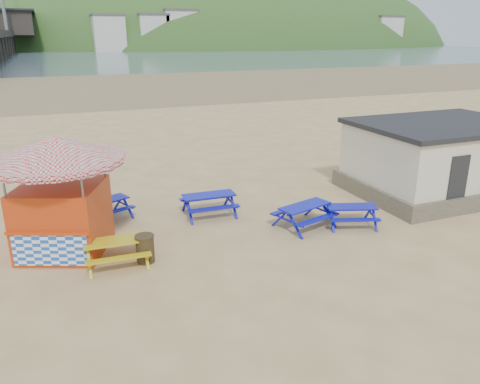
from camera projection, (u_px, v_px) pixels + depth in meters
name	position (u px, v px, depth m)	size (l,w,h in m)	color
ground	(224.00, 236.00, 16.48)	(400.00, 400.00, 0.00)	tan
wet_sand	(87.00, 84.00, 64.70)	(400.00, 400.00, 0.00)	olive
sea	(58.00, 53.00, 165.54)	(400.00, 400.00, 0.00)	#485A67
picnic_table_blue_a	(105.00, 210.00, 17.85)	(2.24, 2.05, 0.77)	#0010A4
picnic_table_blue_b	(209.00, 205.00, 18.25)	(2.09, 1.72, 0.85)	#0010A4
picnic_table_blue_c	(399.00, 194.00, 19.58)	(1.88, 1.54, 0.77)	#0010A4
picnic_table_blue_e	(351.00, 216.00, 17.28)	(2.18, 1.97, 0.75)	#0010A4
picnic_table_blue_f	(304.00, 216.00, 17.14)	(2.36, 2.09, 0.84)	#0010A4
picnic_table_yellow	(117.00, 252.00, 14.36)	(1.97, 1.61, 0.80)	#AD960B
ice_cream_kiosk	(58.00, 180.00, 14.58)	(5.61, 5.61, 3.84)	#B4320E
litter_bin	(145.00, 248.00, 14.47)	(0.61, 0.61, 0.89)	#392D16
amenity_block	(439.00, 158.00, 20.59)	(7.40, 5.40, 3.15)	#665B4C
pier	(1.00, 37.00, 164.58)	(24.00, 220.00, 39.29)	black
headland_town	(233.00, 65.00, 253.14)	(264.00, 144.00, 108.00)	#2D4C1E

